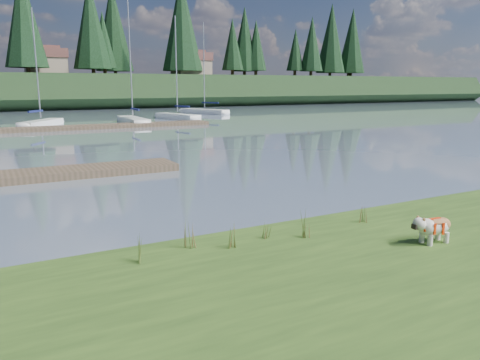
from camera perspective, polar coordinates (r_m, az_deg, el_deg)
ground at (r=40.95m, az=-24.03°, el=5.46°), size 200.00×200.00×0.00m
bank at (r=6.59m, az=4.76°, el=-20.18°), size 60.00×9.00×0.35m
ridge at (r=83.74m, az=-26.65°, el=9.57°), size 200.00×20.00×5.00m
bulldog at (r=10.69m, az=22.57°, el=-5.17°), size 1.00×0.47×0.60m
dock_far at (r=41.14m, az=-21.26°, el=5.91°), size 26.00×2.20×0.30m
sailboat_bg_2 at (r=45.47m, az=-22.74°, el=6.49°), size 4.71×6.27×10.11m
sailboat_bg_3 at (r=46.72m, az=-13.13°, el=7.19°), size 1.70×7.78×11.41m
sailboat_bg_4 at (r=51.51m, az=-8.03°, el=7.75°), size 3.20×7.34×10.72m
sailboat_bg_5 at (r=61.01m, az=-4.83°, el=8.39°), size 4.66×7.85×11.31m
weed_0 at (r=9.71m, az=-6.33°, el=-6.77°), size 0.17×0.14×0.59m
weed_1 at (r=9.68m, az=-0.97°, el=-6.90°), size 0.17×0.14×0.53m
weed_2 at (r=10.36m, az=7.93°, el=-5.54°), size 0.17×0.14×0.63m
weed_3 at (r=9.03m, az=-12.22°, el=-8.32°), size 0.17×0.14×0.62m
weed_4 at (r=10.26m, az=3.29°, el=-6.08°), size 0.17×0.14×0.44m
weed_5 at (r=11.75m, az=14.86°, el=-4.03°), size 0.17×0.14×0.50m
mud_lip at (r=10.23m, az=-8.99°, el=-9.01°), size 60.00×0.50×0.14m
conifer_4 at (r=77.49m, az=-24.87°, el=17.54°), size 6.16×6.16×15.10m
conifer_5 at (r=82.99m, az=-16.32°, el=16.07°), size 3.96×3.96×10.35m
conifer_6 at (r=85.23m, az=-7.12°, el=18.44°), size 7.04×7.04×17.00m
conifer_7 at (r=93.69m, az=0.55°, el=16.79°), size 5.28×5.28×13.20m
conifer_8 at (r=97.32m, az=8.74°, el=16.06°), size 4.62×4.62×11.77m
conifer_9 at (r=107.93m, az=13.51°, el=16.15°), size 5.94×5.94×14.62m
house_1 at (r=82.26m, az=-22.63°, el=13.25°), size 6.30×5.30×4.65m
house_2 at (r=86.35m, az=-5.99°, el=13.93°), size 6.30×5.30×4.65m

